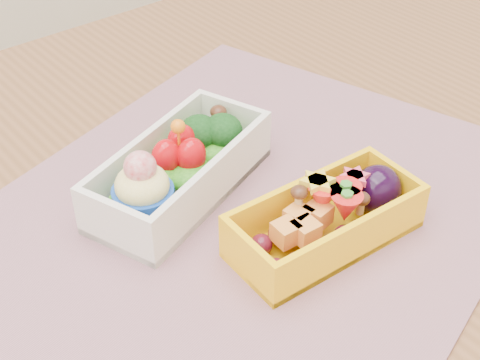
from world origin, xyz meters
TOP-DOWN VIEW (x-y plane):
  - table at (0.00, 0.00)m, footprint 1.20×0.80m
  - placemat at (-0.02, -0.02)m, footprint 0.60×0.52m
  - bento_white at (-0.03, 0.04)m, footprint 0.19×0.13m
  - bento_yellow at (0.02, -0.08)m, footprint 0.16×0.08m

SIDE VIEW (x-z plane):
  - table at x=0.00m, z-range 0.28..1.03m
  - placemat at x=-0.02m, z-range 0.75..0.75m
  - bento_yellow at x=0.02m, z-range 0.75..0.80m
  - bento_white at x=-0.03m, z-range 0.74..0.81m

